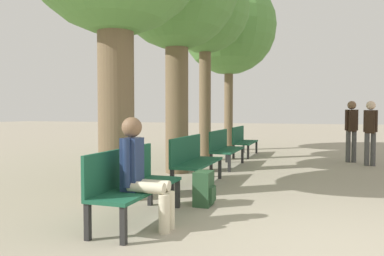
{
  "coord_description": "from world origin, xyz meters",
  "views": [
    {
      "loc": [
        -0.13,
        -3.74,
        1.36
      ],
      "look_at": [
        -3.01,
        4.89,
        0.96
      ],
      "focal_mm": 35.0,
      "sensor_mm": 36.0,
      "label": 1
    }
  ],
  "objects_px": {
    "bench_row_1": "(193,158)",
    "person_seated": "(141,170)",
    "backpack": "(204,189)",
    "pedestrian_near": "(351,127)",
    "tree_row_3": "(229,28)",
    "pedestrian_far": "(370,129)",
    "bench_row_3": "(242,139)",
    "bench_row_0": "(131,180)",
    "bench_row_2": "(224,146)",
    "tree_row_2": "(205,10)"
  },
  "relations": [
    {
      "from": "person_seated",
      "to": "pedestrian_near",
      "type": "xyz_separation_m",
      "value": [
        2.81,
        6.95,
        0.26
      ]
    },
    {
      "from": "bench_row_1",
      "to": "tree_row_2",
      "type": "relative_size",
      "value": 0.3
    },
    {
      "from": "tree_row_2",
      "to": "pedestrian_far",
      "type": "height_order",
      "value": "tree_row_2"
    },
    {
      "from": "pedestrian_far",
      "to": "tree_row_2",
      "type": "bearing_deg",
      "value": -176.11
    },
    {
      "from": "bench_row_2",
      "to": "tree_row_3",
      "type": "xyz_separation_m",
      "value": [
        -0.79,
        3.93,
        3.77
      ]
    },
    {
      "from": "pedestrian_near",
      "to": "bench_row_0",
      "type": "bearing_deg",
      "value": -114.42
    },
    {
      "from": "tree_row_3",
      "to": "backpack",
      "type": "relative_size",
      "value": 12.0
    },
    {
      "from": "bench_row_1",
      "to": "backpack",
      "type": "bearing_deg",
      "value": -65.74
    },
    {
      "from": "pedestrian_near",
      "to": "tree_row_3",
      "type": "bearing_deg",
      "value": 151.77
    },
    {
      "from": "bench_row_3",
      "to": "person_seated",
      "type": "relative_size",
      "value": 1.27
    },
    {
      "from": "bench_row_1",
      "to": "bench_row_2",
      "type": "distance_m",
      "value": 2.43
    },
    {
      "from": "tree_row_2",
      "to": "backpack",
      "type": "xyz_separation_m",
      "value": [
        1.42,
        -4.84,
        -3.9
      ]
    },
    {
      "from": "tree_row_2",
      "to": "backpack",
      "type": "height_order",
      "value": "tree_row_2"
    },
    {
      "from": "bench_row_0",
      "to": "bench_row_1",
      "type": "relative_size",
      "value": 1.0
    },
    {
      "from": "backpack",
      "to": "pedestrian_near",
      "type": "xyz_separation_m",
      "value": [
        2.42,
        5.7,
        0.7
      ]
    },
    {
      "from": "person_seated",
      "to": "pedestrian_near",
      "type": "height_order",
      "value": "pedestrian_near"
    },
    {
      "from": "bench_row_0",
      "to": "bench_row_3",
      "type": "distance_m",
      "value": 7.28
    },
    {
      "from": "tree_row_2",
      "to": "bench_row_1",
      "type": "bearing_deg",
      "value": -77.11
    },
    {
      "from": "tree_row_2",
      "to": "person_seated",
      "type": "bearing_deg",
      "value": -80.39
    },
    {
      "from": "bench_row_3",
      "to": "tree_row_3",
      "type": "xyz_separation_m",
      "value": [
        -0.79,
        1.51,
        3.77
      ]
    },
    {
      "from": "backpack",
      "to": "tree_row_3",
      "type": "bearing_deg",
      "value": 100.36
    },
    {
      "from": "bench_row_1",
      "to": "pedestrian_near",
      "type": "distance_m",
      "value": 5.29
    },
    {
      "from": "backpack",
      "to": "pedestrian_near",
      "type": "height_order",
      "value": "pedestrian_near"
    },
    {
      "from": "tree_row_3",
      "to": "person_seated",
      "type": "height_order",
      "value": "tree_row_3"
    },
    {
      "from": "bench_row_2",
      "to": "pedestrian_far",
      "type": "xyz_separation_m",
      "value": [
        3.44,
        1.29,
        0.42
      ]
    },
    {
      "from": "bench_row_2",
      "to": "pedestrian_near",
      "type": "bearing_deg",
      "value": 31.51
    },
    {
      "from": "bench_row_1",
      "to": "backpack",
      "type": "relative_size",
      "value": 3.32
    },
    {
      "from": "bench_row_2",
      "to": "backpack",
      "type": "xyz_separation_m",
      "value": [
        0.63,
        -3.83,
        -0.26
      ]
    },
    {
      "from": "bench_row_0",
      "to": "person_seated",
      "type": "bearing_deg",
      "value": -42.68
    },
    {
      "from": "tree_row_3",
      "to": "pedestrian_near",
      "type": "distance_m",
      "value": 5.49
    },
    {
      "from": "tree_row_3",
      "to": "backpack",
      "type": "xyz_separation_m",
      "value": [
        1.42,
        -7.76,
        -4.04
      ]
    },
    {
      "from": "bench_row_3",
      "to": "tree_row_2",
      "type": "height_order",
      "value": "tree_row_2"
    },
    {
      "from": "pedestrian_far",
      "to": "person_seated",
      "type": "bearing_deg",
      "value": -116.66
    },
    {
      "from": "tree_row_3",
      "to": "backpack",
      "type": "height_order",
      "value": "tree_row_3"
    },
    {
      "from": "bench_row_0",
      "to": "pedestrian_far",
      "type": "relative_size",
      "value": 1.01
    },
    {
      "from": "tree_row_3",
      "to": "pedestrian_near",
      "type": "xyz_separation_m",
      "value": [
        3.84,
        -2.06,
        -3.34
      ]
    },
    {
      "from": "bench_row_0",
      "to": "pedestrian_near",
      "type": "relative_size",
      "value": 1.0
    },
    {
      "from": "bench_row_1",
      "to": "person_seated",
      "type": "bearing_deg",
      "value": -84.73
    },
    {
      "from": "person_seated",
      "to": "pedestrian_near",
      "type": "relative_size",
      "value": 0.79
    },
    {
      "from": "backpack",
      "to": "bench_row_2",
      "type": "bearing_deg",
      "value": 99.39
    },
    {
      "from": "bench_row_0",
      "to": "tree_row_3",
      "type": "distance_m",
      "value": 9.59
    },
    {
      "from": "person_seated",
      "to": "backpack",
      "type": "distance_m",
      "value": 1.38
    },
    {
      "from": "tree_row_3",
      "to": "bench_row_1",
      "type": "bearing_deg",
      "value": -82.96
    },
    {
      "from": "backpack",
      "to": "bench_row_3",
      "type": "bearing_deg",
      "value": 95.78
    },
    {
      "from": "person_seated",
      "to": "pedestrian_near",
      "type": "distance_m",
      "value": 7.5
    },
    {
      "from": "bench_row_1",
      "to": "bench_row_3",
      "type": "bearing_deg",
      "value": 90.0
    },
    {
      "from": "pedestrian_far",
      "to": "tree_row_3",
      "type": "bearing_deg",
      "value": 148.04
    },
    {
      "from": "person_seated",
      "to": "pedestrian_far",
      "type": "distance_m",
      "value": 7.13
    },
    {
      "from": "bench_row_0",
      "to": "pedestrian_near",
      "type": "height_order",
      "value": "pedestrian_near"
    },
    {
      "from": "bench_row_3",
      "to": "person_seated",
      "type": "bearing_deg",
      "value": -88.13
    }
  ]
}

